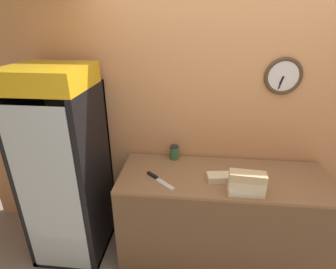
# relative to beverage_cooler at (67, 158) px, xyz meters

# --- Properties ---
(wall_back) EXTENTS (5.20, 0.09, 2.70)m
(wall_back) POSITION_rel_beverage_cooler_xyz_m (1.47, 0.35, 0.34)
(wall_back) COLOR tan
(wall_back) RESTS_ON ground_plane
(prep_counter) EXTENTS (1.87, 0.68, 0.93)m
(prep_counter) POSITION_rel_beverage_cooler_xyz_m (1.46, -0.03, -0.55)
(prep_counter) COLOR brown
(prep_counter) RESTS_ON ground_plane
(beverage_cooler) EXTENTS (0.64, 0.70, 1.87)m
(beverage_cooler) POSITION_rel_beverage_cooler_xyz_m (0.00, 0.00, 0.00)
(beverage_cooler) COLOR black
(beverage_cooler) RESTS_ON ground_plane
(sandwich_stack_bottom) EXTENTS (0.28, 0.11, 0.07)m
(sandwich_stack_bottom) POSITION_rel_beverage_cooler_xyz_m (1.60, -0.28, -0.05)
(sandwich_stack_bottom) COLOR beige
(sandwich_stack_bottom) RESTS_ON prep_counter
(sandwich_stack_middle) EXTENTS (0.29, 0.13, 0.07)m
(sandwich_stack_middle) POSITION_rel_beverage_cooler_xyz_m (1.60, -0.28, 0.02)
(sandwich_stack_middle) COLOR beige
(sandwich_stack_middle) RESTS_ON sandwich_stack_bottom
(sandwich_stack_top) EXTENTS (0.29, 0.13, 0.07)m
(sandwich_stack_top) POSITION_rel_beverage_cooler_xyz_m (1.60, -0.28, 0.08)
(sandwich_stack_top) COLOR tan
(sandwich_stack_top) RESTS_ON sandwich_stack_middle
(sandwich_flat_left) EXTENTS (0.29, 0.16, 0.06)m
(sandwich_flat_left) POSITION_rel_beverage_cooler_xyz_m (1.44, -0.10, -0.05)
(sandwich_flat_left) COLOR beige
(sandwich_flat_left) RESTS_ON prep_counter
(chefs_knife) EXTENTS (0.27, 0.24, 0.02)m
(chefs_knife) POSITION_rel_beverage_cooler_xyz_m (0.87, -0.14, -0.07)
(chefs_knife) COLOR silver
(chefs_knife) RESTS_ON prep_counter
(condiment_jar) EXTENTS (0.09, 0.09, 0.14)m
(condiment_jar) POSITION_rel_beverage_cooler_xyz_m (0.99, 0.24, -0.01)
(condiment_jar) COLOR #336B38
(condiment_jar) RESTS_ON prep_counter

